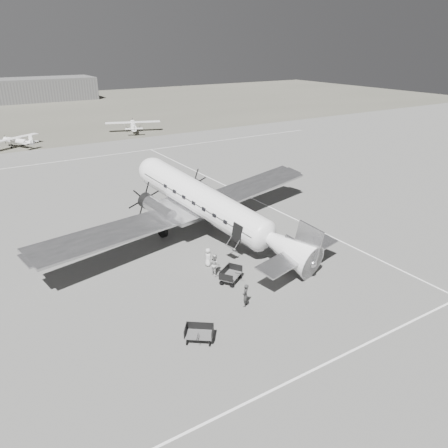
{
  "coord_description": "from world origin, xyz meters",
  "views": [
    {
      "loc": [
        -15.82,
        -27.43,
        16.54
      ],
      "look_at": [
        2.42,
        1.69,
        2.2
      ],
      "focal_mm": 35.0,
      "sensor_mm": 36.0,
      "label": 1
    }
  ],
  "objects_px": {
    "hangar_main": "(22,90)",
    "baggage_cart_far": "(199,334)",
    "baggage_cart_near": "(231,275)",
    "light_plane_right": "(133,126)",
    "ramp_agent": "(215,264)",
    "passenger": "(208,257)",
    "light_plane_left": "(17,142)",
    "dc3_airliner": "(212,208)",
    "ground_crew": "(245,295)"
  },
  "relations": [
    {
      "from": "baggage_cart_near",
      "to": "dc3_airliner",
      "type": "bearing_deg",
      "value": 36.87
    },
    {
      "from": "baggage_cart_near",
      "to": "ground_crew",
      "type": "distance_m",
      "value": 3.37
    },
    {
      "from": "hangar_main",
      "to": "ramp_agent",
      "type": "relative_size",
      "value": 24.38
    },
    {
      "from": "light_plane_left",
      "to": "ground_crew",
      "type": "bearing_deg",
      "value": -115.9
    },
    {
      "from": "light_plane_left",
      "to": "light_plane_right",
      "type": "bearing_deg",
      "value": -23.9
    },
    {
      "from": "baggage_cart_near",
      "to": "baggage_cart_far",
      "type": "height_order",
      "value": "baggage_cart_near"
    },
    {
      "from": "hangar_main",
      "to": "baggage_cart_far",
      "type": "distance_m",
      "value": 128.97
    },
    {
      "from": "light_plane_right",
      "to": "passenger",
      "type": "xyz_separation_m",
      "value": [
        -15.74,
        -56.69,
        -0.35
      ]
    },
    {
      "from": "light_plane_right",
      "to": "passenger",
      "type": "height_order",
      "value": "light_plane_right"
    },
    {
      "from": "hangar_main",
      "to": "light_plane_left",
      "type": "height_order",
      "value": "hangar_main"
    },
    {
      "from": "light_plane_left",
      "to": "passenger",
      "type": "bearing_deg",
      "value": -114.53
    },
    {
      "from": "ramp_agent",
      "to": "baggage_cart_near",
      "type": "bearing_deg",
      "value": -165.65
    },
    {
      "from": "ground_crew",
      "to": "ramp_agent",
      "type": "bearing_deg",
      "value": -134.17
    },
    {
      "from": "baggage_cart_near",
      "to": "ramp_agent",
      "type": "distance_m",
      "value": 1.69
    },
    {
      "from": "light_plane_right",
      "to": "baggage_cart_far",
      "type": "bearing_deg",
      "value": -88.79
    },
    {
      "from": "light_plane_right",
      "to": "baggage_cart_near",
      "type": "xyz_separation_m",
      "value": [
        -15.58,
        -59.77,
        -0.58
      ]
    },
    {
      "from": "light_plane_left",
      "to": "ground_crew",
      "type": "relative_size",
      "value": 5.54
    },
    {
      "from": "ground_crew",
      "to": "ramp_agent",
      "type": "relative_size",
      "value": 0.96
    },
    {
      "from": "baggage_cart_far",
      "to": "ramp_agent",
      "type": "relative_size",
      "value": 1.02
    },
    {
      "from": "baggage_cart_near",
      "to": "passenger",
      "type": "distance_m",
      "value": 3.09
    },
    {
      "from": "hangar_main",
      "to": "ramp_agent",
      "type": "height_order",
      "value": "hangar_main"
    },
    {
      "from": "dc3_airliner",
      "to": "light_plane_right",
      "type": "xyz_separation_m",
      "value": [
        12.85,
        52.47,
        -1.89
      ]
    },
    {
      "from": "light_plane_left",
      "to": "baggage_cart_far",
      "type": "bearing_deg",
      "value": -120.18
    },
    {
      "from": "hangar_main",
      "to": "baggage_cart_far",
      "type": "relative_size",
      "value": 23.79
    },
    {
      "from": "light_plane_right",
      "to": "baggage_cart_far",
      "type": "relative_size",
      "value": 6.1
    },
    {
      "from": "light_plane_left",
      "to": "baggage_cart_near",
      "type": "height_order",
      "value": "light_plane_left"
    },
    {
      "from": "light_plane_right",
      "to": "passenger",
      "type": "distance_m",
      "value": 58.83
    },
    {
      "from": "hangar_main",
      "to": "light_plane_right",
      "type": "distance_m",
      "value": 64.7
    },
    {
      "from": "light_plane_left",
      "to": "baggage_cart_near",
      "type": "distance_m",
      "value": 57.42
    },
    {
      "from": "hangar_main",
      "to": "dc3_airliner",
      "type": "xyz_separation_m",
      "value": [
        -2.58,
        -116.31,
        -0.29
      ]
    },
    {
      "from": "baggage_cart_near",
      "to": "passenger",
      "type": "xyz_separation_m",
      "value": [
        -0.16,
        3.08,
        0.23
      ]
    },
    {
      "from": "hangar_main",
      "to": "ramp_agent",
      "type": "bearing_deg",
      "value": -92.68
    },
    {
      "from": "dc3_airliner",
      "to": "light_plane_left",
      "type": "xyz_separation_m",
      "value": [
        -8.94,
        49.78,
        -2.06
      ]
    },
    {
      "from": "baggage_cart_near",
      "to": "light_plane_right",
      "type": "bearing_deg",
      "value": 42.72
    },
    {
      "from": "baggage_cart_far",
      "to": "hangar_main",
      "type": "bearing_deg",
      "value": 122.26
    },
    {
      "from": "hangar_main",
      "to": "baggage_cart_far",
      "type": "bearing_deg",
      "value": -94.76
    },
    {
      "from": "baggage_cart_near",
      "to": "ramp_agent",
      "type": "height_order",
      "value": "ramp_agent"
    },
    {
      "from": "hangar_main",
      "to": "dc3_airliner",
      "type": "bearing_deg",
      "value": -91.27
    },
    {
      "from": "baggage_cart_near",
      "to": "ramp_agent",
      "type": "xyz_separation_m",
      "value": [
        -0.4,
        1.61,
        0.32
      ]
    },
    {
      "from": "light_plane_left",
      "to": "baggage_cart_far",
      "type": "distance_m",
      "value": 61.97
    },
    {
      "from": "ground_crew",
      "to": "hangar_main",
      "type": "bearing_deg",
      "value": -130.94
    },
    {
      "from": "dc3_airliner",
      "to": "light_plane_left",
      "type": "distance_m",
      "value": 50.62
    },
    {
      "from": "baggage_cart_far",
      "to": "ramp_agent",
      "type": "bearing_deg",
      "value": 89.42
    },
    {
      "from": "baggage_cart_near",
      "to": "baggage_cart_far",
      "type": "bearing_deg",
      "value": -170.58
    },
    {
      "from": "hangar_main",
      "to": "dc3_airliner",
      "type": "height_order",
      "value": "hangar_main"
    },
    {
      "from": "baggage_cart_near",
      "to": "baggage_cart_far",
      "type": "distance_m",
      "value": 7.28
    },
    {
      "from": "baggage_cart_far",
      "to": "ramp_agent",
      "type": "distance_m",
      "value": 8.21
    },
    {
      "from": "light_plane_left",
      "to": "passenger",
      "type": "distance_m",
      "value": 54.34
    },
    {
      "from": "passenger",
      "to": "ramp_agent",
      "type": "bearing_deg",
      "value": 176.83
    },
    {
      "from": "baggage_cart_near",
      "to": "passenger",
      "type": "height_order",
      "value": "passenger"
    }
  ]
}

